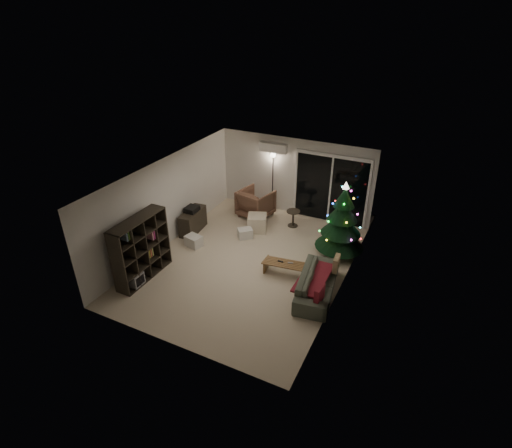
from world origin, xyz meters
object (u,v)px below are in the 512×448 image
Objects in this scene: media_cabinet at (193,221)px; christmas_tree at (342,219)px; coffee_table at (286,269)px; armchair at (256,203)px; sofa at (317,283)px; bookshelf at (135,247)px.

media_cabinet is 0.50× the size of christmas_tree.
coffee_table is at bearing -20.04° from media_cabinet.
sofa is (3.04, -2.91, -0.16)m from armchair.
bookshelf is 3.78m from coffee_table.
media_cabinet is 4.46m from sofa.
sofa is 1.00m from coffee_table.
christmas_tree reaches higher than bookshelf.
bookshelf is at bearing -162.17° from coffee_table.
bookshelf reaches higher than media_cabinet.
armchair is 3.25m from christmas_tree.
bookshelf is 1.42× the size of coffee_table.
media_cabinet is at bearing 78.99° from bookshelf.
coffee_table is (3.37, -0.86, -0.15)m from media_cabinet.
media_cabinet reaches higher than coffee_table.
armchair is 0.46× the size of christmas_tree.
media_cabinet is at bearing -170.49° from christmas_tree.
bookshelf is 4.38m from armchair.
christmas_tree is (4.29, 3.17, 0.25)m from bookshelf.
bookshelf is 5.34m from christmas_tree.
armchair is 0.86× the size of coffee_table.
sofa is at bearing -21.27° from media_cabinet.
armchair is at bearing 37.91° from sofa.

